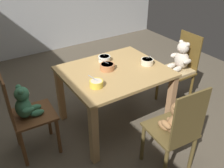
# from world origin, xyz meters

# --- Properties ---
(ground_plane) EXTENTS (5.20, 5.20, 0.04)m
(ground_plane) POSITION_xyz_m (0.00, 0.00, -0.02)
(ground_plane) COLOR #504739
(dining_table) EXTENTS (1.08, 0.91, 0.70)m
(dining_table) POSITION_xyz_m (0.00, 0.00, 0.58)
(dining_table) COLOR tan
(dining_table) RESTS_ON ground_plane
(teddy_chair_near_left) EXTENTS (0.42, 0.40, 0.94)m
(teddy_chair_near_left) POSITION_xyz_m (-0.96, 0.06, 0.54)
(teddy_chair_near_left) COLOR brown
(teddy_chair_near_left) RESTS_ON ground_plane
(teddy_chair_near_front) EXTENTS (0.40, 0.42, 0.95)m
(teddy_chair_near_front) POSITION_xyz_m (0.05, -0.87, 0.54)
(teddy_chair_near_front) COLOR brown
(teddy_chair_near_front) RESTS_ON ground_plane
(teddy_chair_near_right) EXTENTS (0.37, 0.37, 0.93)m
(teddy_chair_near_right) POSITION_xyz_m (0.95, -0.06, 0.56)
(teddy_chair_near_right) COLOR brown
(teddy_chair_near_right) RESTS_ON ground_plane
(porridge_bowl_terracotta_center) EXTENTS (0.17, 0.16, 0.14)m
(porridge_bowl_terracotta_center) POSITION_xyz_m (-0.05, 0.06, 0.74)
(porridge_bowl_terracotta_center) COLOR #BB7549
(porridge_bowl_terracotta_center) RESTS_ON dining_table
(porridge_bowl_yellow_near_left) EXTENTS (0.13, 0.13, 0.13)m
(porridge_bowl_yellow_near_left) POSITION_xyz_m (-0.33, -0.18, 0.74)
(porridge_bowl_yellow_near_left) COLOR yellow
(porridge_bowl_yellow_near_left) RESTS_ON dining_table
(porridge_bowl_cream_near_right) EXTENTS (0.14, 0.15, 0.13)m
(porridge_bowl_cream_near_right) POSITION_xyz_m (0.39, -0.08, 0.74)
(porridge_bowl_cream_near_right) COLOR beige
(porridge_bowl_cream_near_right) RESTS_ON dining_table
(porridge_bowl_white_far_center) EXTENTS (0.14, 0.14, 0.13)m
(porridge_bowl_white_far_center) POSITION_xyz_m (0.02, 0.25, 0.74)
(porridge_bowl_white_far_center) COLOR white
(porridge_bowl_white_far_center) RESTS_ON dining_table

